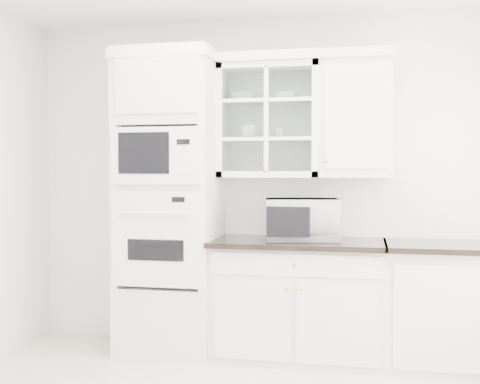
# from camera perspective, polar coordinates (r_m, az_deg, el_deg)

# --- Properties ---
(room_shell) EXTENTS (4.00, 3.50, 2.70)m
(room_shell) POSITION_cam_1_polar(r_m,az_deg,el_deg) (3.70, -0.46, 7.10)
(room_shell) COLOR white
(room_shell) RESTS_ON ground
(oven_column) EXTENTS (0.76, 0.68, 2.40)m
(oven_column) POSITION_cam_1_polar(r_m,az_deg,el_deg) (4.84, -6.65, -0.98)
(oven_column) COLOR silver
(oven_column) RESTS_ON ground
(base_cabinet_run) EXTENTS (1.32, 0.67, 0.92)m
(base_cabinet_run) POSITION_cam_1_polar(r_m,az_deg,el_deg) (4.75, 5.57, -10.02)
(base_cabinet_run) COLOR silver
(base_cabinet_run) RESTS_ON ground
(extra_base_cabinet) EXTENTS (0.72, 0.67, 0.92)m
(extra_base_cabinet) POSITION_cam_1_polar(r_m,az_deg,el_deg) (4.75, 17.85, -10.11)
(extra_base_cabinet) COLOR silver
(extra_base_cabinet) RESTS_ON ground
(upper_cabinet_glass) EXTENTS (0.80, 0.33, 0.90)m
(upper_cabinet_glass) POSITION_cam_1_polar(r_m,az_deg,el_deg) (4.83, 2.83, 6.74)
(upper_cabinet_glass) COLOR silver
(upper_cabinet_glass) RESTS_ON room_shell
(upper_cabinet_solid) EXTENTS (0.55, 0.33, 0.90)m
(upper_cabinet_solid) POSITION_cam_1_polar(r_m,az_deg,el_deg) (4.77, 10.92, 6.77)
(upper_cabinet_solid) COLOR silver
(upper_cabinet_solid) RESTS_ON room_shell
(crown_molding) EXTENTS (2.14, 0.38, 0.07)m
(crown_molding) POSITION_cam_1_polar(r_m,az_deg,el_deg) (4.89, 1.55, 12.43)
(crown_molding) COLOR white
(crown_molding) RESTS_ON room_shell
(countertop_microwave) EXTENTS (0.62, 0.54, 0.32)m
(countertop_microwave) POSITION_cam_1_polar(r_m,az_deg,el_deg) (4.64, 5.91, -2.59)
(countertop_microwave) COLOR white
(countertop_microwave) RESTS_ON base_cabinet_run
(bowl_a) EXTENTS (0.29, 0.29, 0.06)m
(bowl_a) POSITION_cam_1_polar(r_m,az_deg,el_deg) (4.87, 0.32, 8.94)
(bowl_a) COLOR white
(bowl_a) RESTS_ON upper_cabinet_glass
(bowl_b) EXTENTS (0.21, 0.21, 0.06)m
(bowl_b) POSITION_cam_1_polar(r_m,az_deg,el_deg) (4.82, 4.29, 9.01)
(bowl_b) COLOR white
(bowl_b) RESTS_ON upper_cabinet_glass
(cup_a) EXTENTS (0.14, 0.14, 0.11)m
(cup_a) POSITION_cam_1_polar(r_m,az_deg,el_deg) (4.85, 0.88, 5.71)
(cup_a) COLOR white
(cup_a) RESTS_ON upper_cabinet_glass
(cup_b) EXTENTS (0.10, 0.10, 0.08)m
(cup_b) POSITION_cam_1_polar(r_m,az_deg,el_deg) (4.81, 3.79, 5.57)
(cup_b) COLOR white
(cup_b) RESTS_ON upper_cabinet_glass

